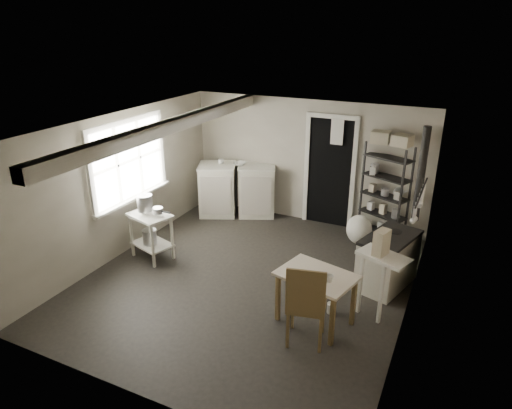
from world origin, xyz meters
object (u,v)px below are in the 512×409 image
at_px(chair, 307,306).
at_px(flour_sack, 359,231).
at_px(base_cabinets, 237,192).
at_px(stockpot, 145,203).
at_px(shelf_rack, 386,187).
at_px(stove, 388,257).
at_px(prep_table, 152,235).
at_px(work_table, 316,296).

height_order(chair, flour_sack, chair).
distance_m(base_cabinets, flour_sack, 2.53).
xyz_separation_m(stockpot, base_cabinets, (0.46, 2.21, -0.48)).
relative_size(stockpot, base_cabinets, 0.17).
distance_m(shelf_rack, chair, 3.27).
xyz_separation_m(stockpot, shelf_rack, (3.26, 2.34, 0.01)).
xyz_separation_m(stockpot, stove, (3.65, 0.79, -0.50)).
distance_m(base_cabinets, chair, 4.02).
bearing_deg(prep_table, work_table, -9.97).
height_order(shelf_rack, flour_sack, shelf_rack).
height_order(prep_table, stove, stove).
distance_m(shelf_rack, stove, 1.67).
bearing_deg(stockpot, chair, -16.56).
bearing_deg(stockpot, flour_sack, 33.01).
bearing_deg(flour_sack, shelf_rack, 53.96).
relative_size(chair, flour_sack, 2.05).
height_order(stockpot, base_cabinets, stockpot).
bearing_deg(chair, base_cabinets, 116.90).
height_order(work_table, flour_sack, work_table).
relative_size(base_cabinets, shelf_rack, 0.91).
height_order(stockpot, stove, stockpot).
xyz_separation_m(work_table, flour_sack, (-0.03, 2.44, -0.14)).
bearing_deg(work_table, flour_sack, 90.69).
relative_size(base_cabinets, flour_sack, 2.93).
distance_m(stove, chair, 1.80).
bearing_deg(chair, flour_sack, 78.45).
bearing_deg(prep_table, stockpot, -178.46).
height_order(prep_table, flour_sack, prep_table).
bearing_deg(base_cabinets, work_table, -71.40).
distance_m(base_cabinets, shelf_rack, 2.85).
height_order(stockpot, chair, stockpot).
height_order(base_cabinets, work_table, base_cabinets).
relative_size(stove, flour_sack, 1.88).
xyz_separation_m(base_cabinets, stove, (3.18, -1.42, -0.02)).
relative_size(prep_table, stove, 0.77).
bearing_deg(chair, prep_table, 150.58).
bearing_deg(chair, stockpot, 150.99).
height_order(prep_table, work_table, prep_table).
bearing_deg(stove, base_cabinets, 172.01).
bearing_deg(flour_sack, base_cabinets, 173.52).
bearing_deg(stove, shelf_rack, 119.93).
relative_size(prep_table, flour_sack, 1.44).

